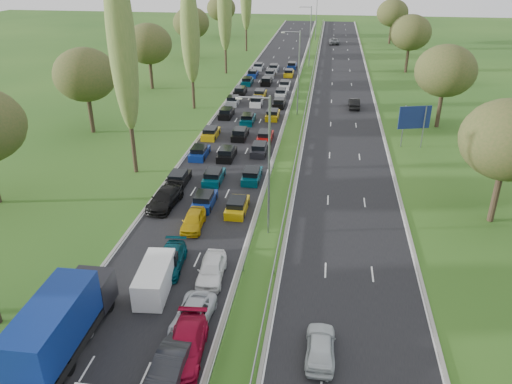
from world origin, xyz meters
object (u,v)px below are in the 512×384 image
at_px(near_car_2, 83,314).
at_px(near_car_3, 165,198).
at_px(blue_lorry, 63,321).
at_px(direction_sign, 414,119).
at_px(white_van_rear, 156,277).

relative_size(near_car_2, near_car_3, 0.86).
distance_m(near_car_3, blue_lorry, 19.18).
relative_size(near_car_2, direction_sign, 0.91).
height_order(near_car_3, white_van_rear, white_van_rear).
bearing_deg(white_van_rear, direction_sign, 51.23).
height_order(near_car_2, near_car_3, near_car_3).
bearing_deg(direction_sign, blue_lorry, -123.03).
distance_m(near_car_2, blue_lorry, 2.75).
bearing_deg(white_van_rear, near_car_3, 100.13).
xyz_separation_m(near_car_2, blue_lorry, (0.09, -2.37, 1.39)).
xyz_separation_m(near_car_3, direction_sign, (25.19, 19.74, 2.75)).
height_order(near_car_2, direction_sign, direction_sign).
height_order(near_car_2, white_van_rear, white_van_rear).
bearing_deg(near_car_2, white_van_rear, 44.74).
relative_size(near_car_3, white_van_rear, 1.07).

